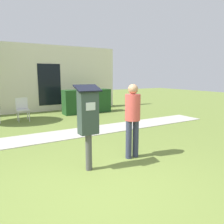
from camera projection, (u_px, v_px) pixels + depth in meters
ground_plane at (97, 185)px, 3.53m from camera, size 40.00×40.00×0.00m
sidewalk at (46, 137)px, 6.23m from camera, size 12.00×1.10×0.02m
building_facade at (18, 79)px, 10.00m from camera, size 10.00×0.26×3.20m
parking_meter at (88, 117)px, 3.94m from camera, size 0.44×0.31×1.59m
person_standing at (133, 115)px, 4.58m from camera, size 0.32×0.32×1.58m
outdoor_chair_middle at (22, 107)px, 8.44m from camera, size 0.44×0.44×0.90m
hedge_row at (87, 101)px, 10.21m from camera, size 2.26×0.60×1.10m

